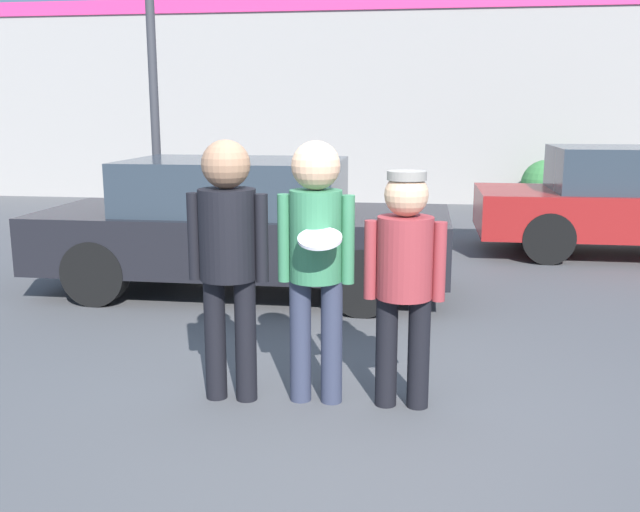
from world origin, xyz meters
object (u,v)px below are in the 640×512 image
person_right (405,268)px  shrub (546,185)px  person_left (228,245)px  person_middle_with_frisbee (316,247)px  parked_car_near (242,225)px

person_right → shrub: (2.59, 10.27, -0.47)m
person_left → person_middle_with_frisbee: person_left is taller
person_left → person_right: (1.20, 0.05, -0.14)m
parked_car_near → shrub: 8.58m
person_left → shrub: size_ratio=1.80×
person_middle_with_frisbee → shrub: person_middle_with_frisbee is taller
person_right → shrub: bearing=75.8°
person_middle_with_frisbee → shrub: (3.19, 10.27, -0.60)m
person_left → person_right: bearing=2.2°
person_right → shrub: size_ratio=1.60×
shrub → person_middle_with_frisbee: bearing=-107.3°
person_left → shrub: (3.79, 10.31, -0.61)m
person_right → person_middle_with_frisbee: bearing=-179.9°
parked_car_near → shrub: parked_car_near is taller
person_middle_with_frisbee → shrub: bearing=72.7°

